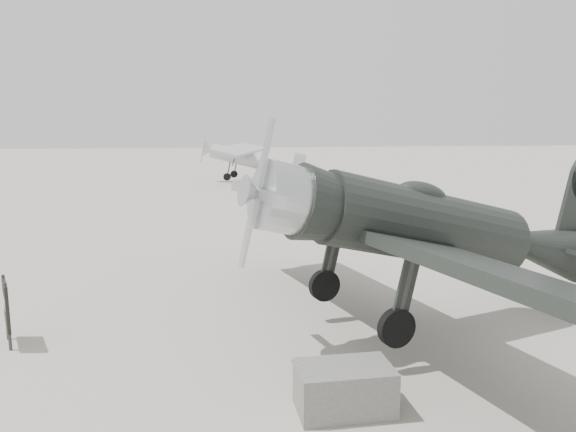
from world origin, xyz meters
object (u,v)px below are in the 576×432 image
lowwing_monoplane (438,230)px  sign_board (6,305)px  equipment_block (344,389)px  highwing_monoplane (249,156)px

lowwing_monoplane → sign_board: bearing=162.5°
equipment_block → sign_board: bearing=150.7°
highwing_monoplane → sign_board: 29.87m
equipment_block → sign_board: (-6.01, 3.38, 0.45)m
equipment_block → sign_board: size_ratio=1.06×
lowwing_monoplane → highwing_monoplane: lowwing_monoplane is taller
sign_board → highwing_monoplane: bearing=55.0°
lowwing_monoplane → highwing_monoplane: bearing=78.4°
lowwing_monoplane → equipment_block: (-2.70, -3.13, -1.78)m
equipment_block → sign_board: 6.91m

